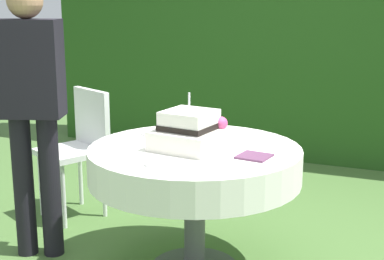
% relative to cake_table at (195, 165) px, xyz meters
% --- Properties ---
extents(foliage_hedge, '(5.01, 0.60, 2.41)m').
position_rel_cake_table_xyz_m(foliage_hedge, '(0.00, 2.68, 0.58)').
color(foliage_hedge, '#234C19').
rests_on(foliage_hedge, ground_plane).
extents(cake_table, '(1.16, 1.16, 0.72)m').
position_rel_cake_table_xyz_m(cake_table, '(0.00, 0.00, 0.00)').
color(cake_table, '#4C4C51').
rests_on(cake_table, ground_plane).
extents(wedding_cake, '(0.38, 0.38, 0.31)m').
position_rel_cake_table_xyz_m(wedding_cake, '(-0.02, -0.03, 0.19)').
color(wedding_cake, white).
rests_on(wedding_cake, cake_table).
extents(serving_plate_near, '(0.15, 0.15, 0.01)m').
position_rel_cake_table_xyz_m(serving_plate_near, '(-0.17, 0.35, 0.11)').
color(serving_plate_near, white).
rests_on(serving_plate_near, cake_table).
extents(serving_plate_far, '(0.11, 0.11, 0.01)m').
position_rel_cake_table_xyz_m(serving_plate_far, '(-0.35, 0.17, 0.11)').
color(serving_plate_far, white).
rests_on(serving_plate_far, cake_table).
extents(serving_plate_left, '(0.12, 0.12, 0.01)m').
position_rel_cake_table_xyz_m(serving_plate_left, '(-0.05, -0.38, 0.11)').
color(serving_plate_left, white).
rests_on(serving_plate_left, cake_table).
extents(serving_plate_right, '(0.14, 0.14, 0.01)m').
position_rel_cake_table_xyz_m(serving_plate_right, '(0.05, 0.39, 0.11)').
color(serving_plate_right, white).
rests_on(serving_plate_right, cake_table).
extents(napkin_stack, '(0.18, 0.18, 0.01)m').
position_rel_cake_table_xyz_m(napkin_stack, '(0.35, -0.06, 0.11)').
color(napkin_stack, '#603856').
rests_on(napkin_stack, cake_table).
extents(garden_chair, '(0.53, 0.53, 0.89)m').
position_rel_cake_table_xyz_m(garden_chair, '(-1.07, 0.50, -0.08)').
color(garden_chair, white).
rests_on(garden_chair, ground_plane).
extents(standing_person, '(0.41, 0.31, 1.60)m').
position_rel_cake_table_xyz_m(standing_person, '(-0.94, -0.16, 0.31)').
color(standing_person, black).
rests_on(standing_person, ground_plane).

